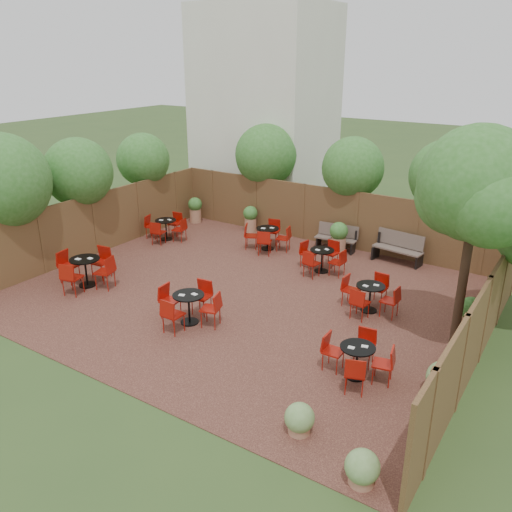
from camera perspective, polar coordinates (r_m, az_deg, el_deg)
The scene contains 13 objects.
ground at distance 14.57m, azimuth -0.94°, elevation -4.30°, with size 80.00×80.00×0.00m, color #354F23.
courtyard_paving at distance 14.57m, azimuth -0.94°, elevation -4.26°, with size 12.00×10.00×0.02m, color #3C1F18.
fence_back at distance 18.29m, azimuth 7.86°, elevation 4.25°, with size 12.00×0.08×2.00m, color #50331D.
fence_left at distance 18.04m, azimuth -16.99°, elevation 3.26°, with size 0.08×10.00×2.00m, color #50331D.
fence_right at distance 12.17m, azimuth 23.30°, elevation -6.35°, with size 0.08×10.00×2.00m, color #50331D.
neighbour_building at distance 22.43m, azimuth 0.97°, elevation 15.38°, with size 5.00×4.00×8.00m, color silver.
overhang_foliage at distance 16.62m, azimuth -3.53°, elevation 8.73°, with size 15.73×10.80×2.76m.
courtyard_tree at distance 11.76m, azimuth 22.61°, elevation 6.46°, with size 2.63×2.53×4.95m.
park_bench_left at distance 17.93m, azimuth 8.68°, elevation 2.04°, with size 1.42×0.57×0.86m.
park_bench_right at distance 17.22m, azimuth 15.09°, elevation 0.91°, with size 1.61×0.71×0.96m.
bistro_tables at distance 14.96m, azimuth -2.58°, elevation -1.71°, with size 10.53×7.04×0.95m.
planters at distance 17.46m, azimuth 4.56°, elevation 2.05°, with size 11.52×4.14×1.08m.
low_shrubs at distance 10.06m, azimuth 14.28°, elevation -15.74°, with size 2.41×3.57×0.73m.
Camera 1 is at (7.39, -10.88, 6.27)m, focal length 37.17 mm.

